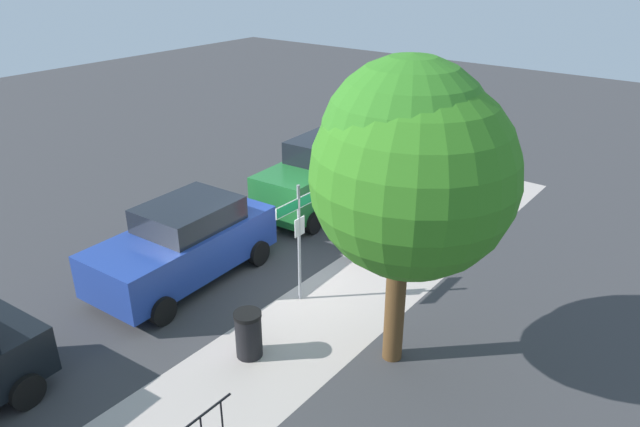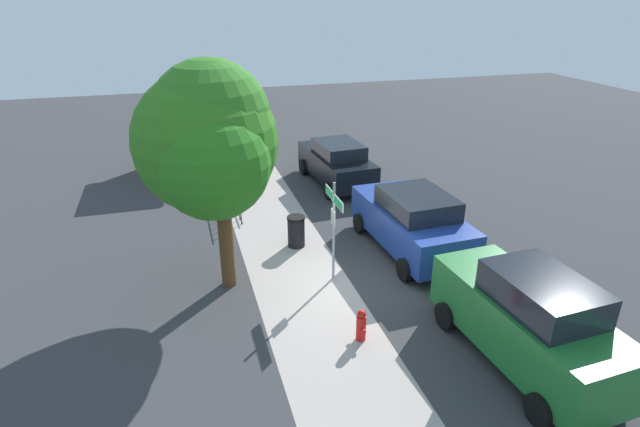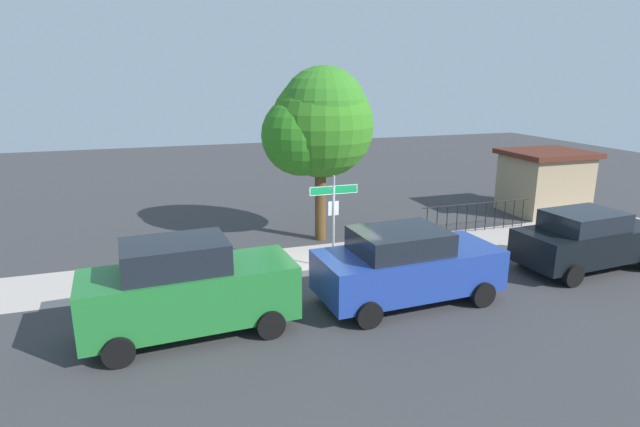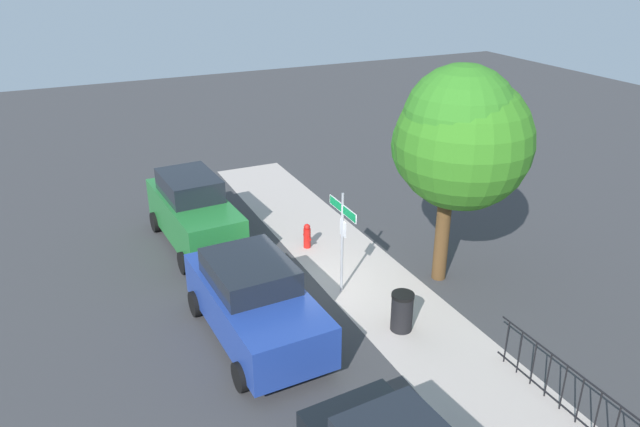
% 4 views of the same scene
% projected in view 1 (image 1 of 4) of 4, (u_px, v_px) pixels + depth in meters
% --- Properties ---
extents(ground_plane, '(60.00, 60.00, 0.00)m').
position_uv_depth(ground_plane, '(298.00, 285.00, 13.96)').
color(ground_plane, '#38383A').
extents(sidewalk_strip, '(24.00, 2.60, 0.00)m').
position_uv_depth(sidewalk_strip, '(285.00, 347.00, 11.80)').
color(sidewalk_strip, '#B0A39B').
rests_on(sidewalk_strip, ground_plane).
extents(street_sign, '(1.45, 0.07, 2.80)m').
position_uv_depth(street_sign, '(299.00, 224.00, 12.64)').
color(street_sign, '#9EA0A5').
rests_on(street_sign, ground_plane).
extents(shade_tree, '(3.84, 3.49, 5.89)m').
position_uv_depth(shade_tree, '(414.00, 170.00, 9.74)').
color(shade_tree, '#52371D').
rests_on(shade_tree, ground_plane).
extents(car_green, '(4.66, 2.15, 2.18)m').
position_uv_depth(car_green, '(320.00, 175.00, 17.69)').
color(car_green, '#21702F').
rests_on(car_green, ground_plane).
extents(car_blue, '(4.70, 2.34, 1.91)m').
position_uv_depth(car_blue, '(184.00, 243.00, 13.87)').
color(car_blue, navy).
rests_on(car_blue, ground_plane).
extents(fire_hydrant, '(0.42, 0.22, 0.78)m').
position_uv_depth(fire_hydrant, '(372.00, 243.00, 15.12)').
color(fire_hydrant, red).
rests_on(fire_hydrant, ground_plane).
extents(trash_bin, '(0.55, 0.55, 0.98)m').
position_uv_depth(trash_bin, '(249.00, 334.00, 11.38)').
color(trash_bin, black).
rests_on(trash_bin, ground_plane).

